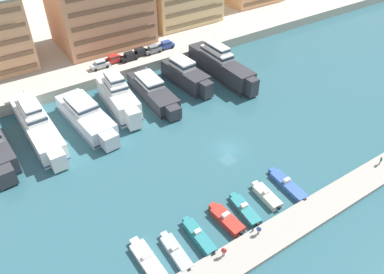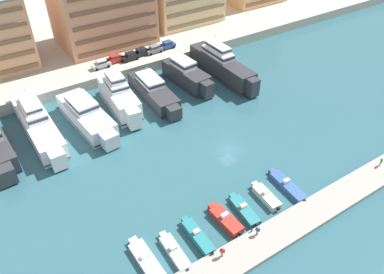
# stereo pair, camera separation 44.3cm
# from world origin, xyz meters

# --- Properties ---
(ground_plane) EXTENTS (400.00, 400.00, 0.00)m
(ground_plane) POSITION_xyz_m (0.00, 0.00, 0.00)
(ground_plane) COLOR #2D5B66
(quay_promenade) EXTENTS (180.00, 70.00, 2.39)m
(quay_promenade) POSITION_xyz_m (0.00, 66.26, 1.20)
(quay_promenade) COLOR #BCB29E
(quay_promenade) RESTS_ON ground
(pier_dock) EXTENTS (120.00, 4.47, 0.69)m
(pier_dock) POSITION_xyz_m (0.00, -17.72, 0.35)
(pier_dock) COLOR #9E998E
(pier_dock) RESTS_ON ground
(yacht_white_left) EXTENTS (4.89, 23.03, 8.00)m
(yacht_white_left) POSITION_xyz_m (-25.98, 21.96, 2.31)
(yacht_white_left) COLOR white
(yacht_white_left) RESTS_ON ground
(yacht_silver_mid_left) EXTENTS (6.45, 19.01, 6.54)m
(yacht_silver_mid_left) POSITION_xyz_m (-17.59, 20.04, 1.92)
(yacht_silver_mid_left) COLOR silver
(yacht_silver_mid_left) RESTS_ON ground
(yacht_white_center_left) EXTENTS (5.32, 16.56, 8.78)m
(yacht_white_center_left) POSITION_xyz_m (-10.35, 21.58, 2.63)
(yacht_white_center_left) COLOR white
(yacht_white_center_left) RESTS_ON ground
(yacht_charcoal_center) EXTENTS (4.93, 18.45, 6.14)m
(yacht_charcoal_center) POSITION_xyz_m (-3.11, 21.23, 1.75)
(yacht_charcoal_center) COLOR #333338
(yacht_charcoal_center) RESTS_ON ground
(yacht_charcoal_center_right) EXTENTS (5.29, 15.25, 7.22)m
(yacht_charcoal_center_right) POSITION_xyz_m (5.49, 22.22, 2.24)
(yacht_charcoal_center_right) COLOR #333338
(yacht_charcoal_center_right) RESTS_ON ground
(yacht_charcoal_mid_right) EXTENTS (4.41, 21.97, 8.80)m
(yacht_charcoal_mid_right) POSITION_xyz_m (13.87, 21.17, 2.68)
(yacht_charcoal_mid_right) COLOR #333338
(yacht_charcoal_mid_right) RESTS_ON ground
(motorboat_white_far_left) EXTENTS (2.21, 7.64, 1.26)m
(motorboat_white_far_left) POSITION_xyz_m (-21.93, -11.85, 0.43)
(motorboat_white_far_left) COLOR white
(motorboat_white_far_left) RESTS_ON ground
(motorboat_grey_left) EXTENTS (1.83, 6.84, 1.21)m
(motorboat_grey_left) POSITION_xyz_m (-18.30, -12.68, 0.40)
(motorboat_grey_left) COLOR #9EA3A8
(motorboat_grey_left) RESTS_ON ground
(motorboat_teal_mid_left) EXTENTS (1.65, 7.01, 1.50)m
(motorboat_teal_mid_left) POSITION_xyz_m (-14.58, -12.42, 0.55)
(motorboat_teal_mid_left) COLOR teal
(motorboat_teal_mid_left) RESTS_ON ground
(motorboat_red_center_left) EXTENTS (2.30, 6.45, 1.60)m
(motorboat_red_center_left) POSITION_xyz_m (-9.83, -12.17, 0.56)
(motorboat_red_center_left) COLOR red
(motorboat_red_center_left) RESTS_ON ground
(motorboat_teal_center) EXTENTS (2.22, 6.61, 1.35)m
(motorboat_teal_center) POSITION_xyz_m (-6.50, -12.16, 0.45)
(motorboat_teal_center) COLOR teal
(motorboat_teal_center) RESTS_ON ground
(motorboat_cream_center_right) EXTENTS (2.00, 5.98, 1.47)m
(motorboat_cream_center_right) POSITION_xyz_m (-2.18, -11.90, 0.52)
(motorboat_cream_center_right) COLOR beige
(motorboat_cream_center_right) RESTS_ON ground
(motorboat_blue_mid_right) EXTENTS (2.19, 7.82, 1.40)m
(motorboat_blue_mid_right) POSITION_xyz_m (2.10, -11.93, 0.43)
(motorboat_blue_mid_right) COLOR #33569E
(motorboat_blue_mid_right) RESTS_ON ground
(car_silver_far_left) EXTENTS (4.12, 1.95, 1.80)m
(car_silver_far_left) POSITION_xyz_m (-8.57, 34.98, 3.37)
(car_silver_far_left) COLOR #B7BCC1
(car_silver_far_left) RESTS_ON quay_promenade
(car_red_left) EXTENTS (4.16, 2.04, 1.80)m
(car_red_left) POSITION_xyz_m (-5.10, 35.70, 3.37)
(car_red_left) COLOR red
(car_red_left) RESTS_ON quay_promenade
(car_black_mid_left) EXTENTS (4.16, 2.05, 1.80)m
(car_black_mid_left) POSITION_xyz_m (-1.62, 34.91, 3.37)
(car_black_mid_left) COLOR black
(car_black_mid_left) RESTS_ON quay_promenade
(car_black_center_left) EXTENTS (4.18, 2.09, 1.80)m
(car_black_center_left) POSITION_xyz_m (1.35, 35.54, 3.37)
(car_black_center_left) COLOR black
(car_black_center_left) RESTS_ON quay_promenade
(car_grey_center) EXTENTS (4.16, 2.05, 1.80)m
(car_grey_center) POSITION_xyz_m (4.61, 35.19, 3.37)
(car_grey_center) COLOR slate
(car_grey_center) RESTS_ON quay_promenade
(car_blue_center_right) EXTENTS (4.11, 1.93, 1.80)m
(car_blue_center_right) POSITION_xyz_m (8.30, 35.55, 3.37)
(car_blue_center_right) COLOR #28428E
(car_blue_center_right) RESTS_ON quay_promenade
(apartment_block_mid_left) EXTENTS (21.82, 16.82, 20.88)m
(apartment_block_mid_left) POSITION_xyz_m (-2.14, 47.78, 11.87)
(apartment_block_mid_left) COLOR tan
(apartment_block_mid_left) RESTS_ON quay_promenade
(pedestrian_near_edge) EXTENTS (0.48, 0.44, 1.57)m
(pedestrian_near_edge) POSITION_xyz_m (17.51, -16.86, 1.62)
(pedestrian_near_edge) COLOR #7A6B56
(pedestrian_near_edge) RESTS_ON pier_dock
(pedestrian_mid_deck) EXTENTS (0.51, 0.48, 1.70)m
(pedestrian_mid_deck) POSITION_xyz_m (-13.69, -16.62, 1.70)
(pedestrian_mid_deck) COLOR #7A6B56
(pedestrian_mid_deck) RESTS_ON pier_dock
(pedestrian_far_side) EXTENTS (0.41, 0.52, 1.56)m
(pedestrian_far_side) POSITION_xyz_m (-7.83, -16.48, 1.62)
(pedestrian_far_side) COLOR #7A6B56
(pedestrian_far_side) RESTS_ON pier_dock
(bollard_west) EXTENTS (0.20, 0.20, 0.61)m
(bollard_west) POSITION_xyz_m (-14.41, -15.74, 1.02)
(bollard_west) COLOR #2D2D33
(bollard_west) RESTS_ON pier_dock
(bollard_west_mid) EXTENTS (0.20, 0.20, 0.61)m
(bollard_west_mid) POSITION_xyz_m (-8.11, -15.74, 1.02)
(bollard_west_mid) COLOR #2D2D33
(bollard_west_mid) RESTS_ON pier_dock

